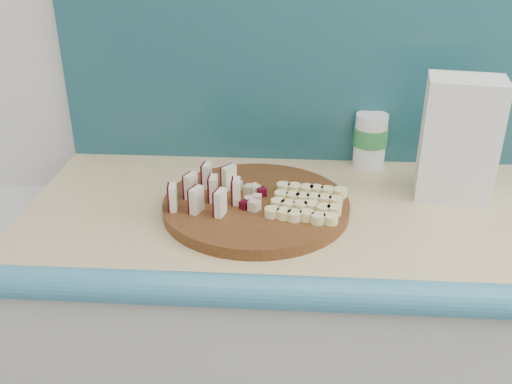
% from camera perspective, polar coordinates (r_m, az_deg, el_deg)
% --- Properties ---
extents(kitchen_counter, '(2.20, 0.63, 0.91)m').
position_cam_1_polar(kitchen_counter, '(1.59, 23.41, -16.85)').
color(kitchen_counter, beige).
rests_on(kitchen_counter, ground).
extents(cutting_board, '(0.46, 0.46, 0.02)m').
position_cam_1_polar(cutting_board, '(1.21, -0.00, -1.37)').
color(cutting_board, '#42220E').
rests_on(cutting_board, kitchen_counter).
extents(apple_wedges, '(0.15, 0.16, 0.05)m').
position_cam_1_polar(apple_wedges, '(1.20, -4.84, 0.25)').
color(apple_wedges, beige).
rests_on(apple_wedges, cutting_board).
extents(apple_chunks, '(0.06, 0.06, 0.02)m').
position_cam_1_polar(apple_chunks, '(1.21, -1.12, -0.33)').
color(apple_chunks, beige).
rests_on(apple_chunks, cutting_board).
extents(banana_slices, '(0.17, 0.17, 0.02)m').
position_cam_1_polar(banana_slices, '(1.18, 5.11, -1.05)').
color(banana_slices, '#EFE492').
rests_on(banana_slices, cutting_board).
extents(flour_bag, '(0.17, 0.14, 0.27)m').
position_cam_1_polar(flour_bag, '(1.31, 19.62, 4.98)').
color(flour_bag, white).
rests_on(flour_bag, kitchen_counter).
extents(canister, '(0.08, 0.08, 0.13)m').
position_cam_1_polar(canister, '(1.44, 11.35, 5.19)').
color(canister, white).
rests_on(canister, kitchen_counter).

